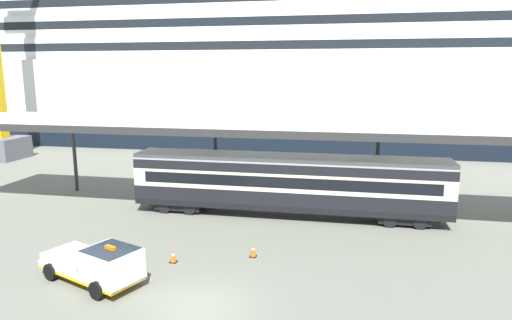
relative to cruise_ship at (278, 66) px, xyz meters
The scene contains 7 objects.
ground_plane 52.49m from the cruise_ship, 84.92° to the right, with size 400.00×400.00×0.00m, color #66685C.
cruise_ship is the anchor object (origin of this frame).
platform_canopy 38.90m from the cruise_ship, 80.22° to the right, with size 47.21×6.13×6.32m.
train_carriage 39.88m from the cruise_ship, 80.32° to the right, with size 20.70×2.81×4.11m.
service_truck 51.04m from the cruise_ship, 90.69° to the right, with size 5.58×3.83×2.02m.
traffic_cone_near 47.19m from the cruise_ship, 82.91° to the right, with size 0.36×0.36×0.76m.
traffic_cone_mid 48.34m from the cruise_ship, 87.76° to the right, with size 0.36×0.36×0.71m.
Camera 1 is at (5.69, -16.54, 9.55)m, focal length 31.96 mm.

